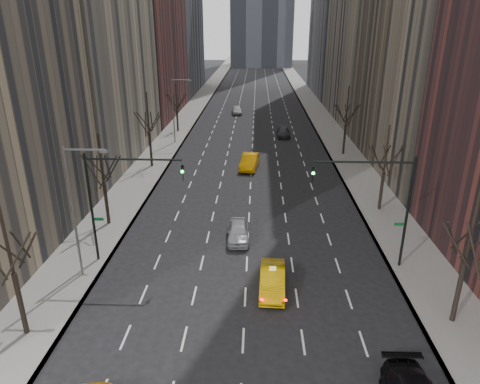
# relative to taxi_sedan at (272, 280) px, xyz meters

# --- Properties ---
(sidewalk_left) EXTENTS (4.50, 320.00, 0.15)m
(sidewalk_left) POSITION_rel_taxi_sedan_xyz_m (-13.97, 61.18, -0.67)
(sidewalk_left) COLOR slate
(sidewalk_left) RESTS_ON ground
(sidewalk_right) EXTENTS (4.50, 320.00, 0.15)m
(sidewalk_right) POSITION_rel_taxi_sedan_xyz_m (10.53, 61.18, -0.67)
(sidewalk_right) COLOR slate
(sidewalk_right) RESTS_ON ground
(tree_lw_a) EXTENTS (3.36, 3.50, 8.28)m
(tree_lw_a) POSITION_rel_taxi_sedan_xyz_m (-13.72, -4.82, 3.13)
(tree_lw_a) COLOR black
(tree_lw_a) RESTS_ON ground
(tree_lw_b) EXTENTS (3.36, 3.50, 7.82)m
(tree_lw_b) POSITION_rel_taxi_sedan_xyz_m (-13.72, 9.18, 2.97)
(tree_lw_b) COLOR black
(tree_lw_b) RESTS_ON ground
(tree_lw_c) EXTENTS (3.36, 3.50, 8.74)m
(tree_lw_c) POSITION_rel_taxi_sedan_xyz_m (-13.72, 25.18, 3.29)
(tree_lw_c) COLOR black
(tree_lw_c) RESTS_ON ground
(tree_lw_d) EXTENTS (3.36, 3.50, 7.36)m
(tree_lw_d) POSITION_rel_taxi_sedan_xyz_m (-13.72, 43.18, 2.81)
(tree_lw_d) COLOR black
(tree_lw_d) RESTS_ON ground
(tree_rw_a) EXTENTS (3.36, 3.50, 8.28)m
(tree_rw_a) POSITION_rel_taxi_sedan_xyz_m (10.28, -2.82, 3.13)
(tree_rw_a) COLOR black
(tree_rw_a) RESTS_ON ground
(tree_rw_b) EXTENTS (3.36, 3.50, 7.82)m
(tree_rw_b) POSITION_rel_taxi_sedan_xyz_m (10.28, 13.18, 2.97)
(tree_rw_b) COLOR black
(tree_rw_b) RESTS_ON ground
(tree_rw_c) EXTENTS (3.36, 3.50, 8.74)m
(tree_rw_c) POSITION_rel_taxi_sedan_xyz_m (10.28, 31.18, 3.29)
(tree_rw_c) COLOR black
(tree_rw_c) RESTS_ON ground
(traffic_mast_left) EXTENTS (6.69, 0.39, 8.00)m
(traffic_mast_left) POSITION_rel_taxi_sedan_xyz_m (-10.83, 3.17, 4.74)
(traffic_mast_left) COLOR black
(traffic_mast_left) RESTS_ON ground
(traffic_mast_right) EXTENTS (6.69, 0.39, 8.00)m
(traffic_mast_right) POSITION_rel_taxi_sedan_xyz_m (7.39, 3.17, 4.74)
(traffic_mast_right) COLOR black
(traffic_mast_right) RESTS_ON ground
(streetlight_near) EXTENTS (2.83, 0.22, 9.00)m
(streetlight_near) POSITION_rel_taxi_sedan_xyz_m (-12.56, 1.18, 4.87)
(streetlight_near) COLOR slate
(streetlight_near) RESTS_ON ground
(streetlight_far) EXTENTS (2.83, 0.22, 9.00)m
(streetlight_far) POSITION_rel_taxi_sedan_xyz_m (-12.56, 36.18, 4.87)
(streetlight_far) COLOR slate
(streetlight_far) RESTS_ON ground
(taxi_sedan) EXTENTS (1.77, 4.60, 1.49)m
(taxi_sedan) POSITION_rel_taxi_sedan_xyz_m (0.00, 0.00, 0.00)
(taxi_sedan) COLOR #DAA304
(taxi_sedan) RESTS_ON ground
(silver_sedan_ahead) EXTENTS (1.89, 4.30, 1.44)m
(silver_sedan_ahead) POSITION_rel_taxi_sedan_xyz_m (-2.50, 6.87, -0.03)
(silver_sedan_ahead) COLOR #96979D
(silver_sedan_ahead) RESTS_ON ground
(far_taxi) EXTENTS (2.49, 5.39, 1.71)m
(far_taxi) POSITION_rel_taxi_sedan_xyz_m (-1.91, 25.06, 0.11)
(far_taxi) COLOR #FFA605
(far_taxi) RESTS_ON ground
(far_suv_grey) EXTENTS (1.95, 4.74, 1.37)m
(far_suv_grey) POSITION_rel_taxi_sedan_xyz_m (2.93, 40.68, -0.06)
(far_suv_grey) COLOR #2E2D33
(far_suv_grey) RESTS_ON ground
(far_car_white) EXTENTS (2.21, 4.58, 1.51)m
(far_car_white) POSITION_rel_taxi_sedan_xyz_m (-4.98, 58.10, 0.01)
(far_car_white) COLOR silver
(far_car_white) RESTS_ON ground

